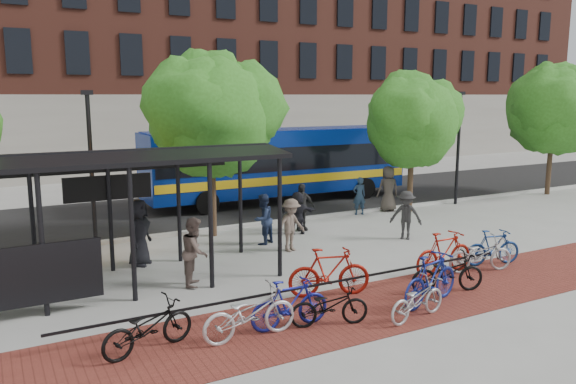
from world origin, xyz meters
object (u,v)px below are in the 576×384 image
bike_5 (329,272)px  bike_7 (431,279)px  bike_4 (329,306)px  bike_9 (444,253)px  tree_d (554,105)px  pedestrian_0 (139,232)px  lamp_post_right (458,145)px  bike_3 (290,304)px  tree_c (413,117)px  pedestrian_8 (195,251)px  tree_b (213,110)px  bus (278,160)px  bike_11 (493,247)px  pedestrian_2 (263,219)px  pedestrian_7 (359,196)px  pedestrian_9 (406,215)px  bike_6 (417,299)px  bike_8 (447,273)px  bike_2 (250,313)px  bus_shelter (71,176)px  pedestrian_4 (301,207)px  bike_0 (148,327)px  pedestrian_3 (291,225)px  pedestrian_6 (388,189)px  bike_10 (480,254)px  lamp_post_left (91,165)px  pedestrian_5 (297,213)px

bike_5 → bike_7: (1.84, -1.63, 0.01)m
bike_4 → bike_9: 5.01m
tree_d → pedestrian_0: tree_d is taller
lamp_post_right → bike_3: size_ratio=2.80×
tree_c → pedestrian_8: 12.75m
tree_b → bus: size_ratio=0.51×
bike_11 → pedestrian_2: size_ratio=1.04×
pedestrian_7 → pedestrian_9: size_ratio=0.94×
bike_6 → bike_9: 3.56m
bike_8 → lamp_post_right: bearing=-29.9°
bike_2 → bike_8: bearing=-89.7°
tree_d → bike_11: bearing=-149.0°
bus_shelter → pedestrian_4: 9.08m
bike_6 → pedestrian_2: size_ratio=1.03×
bike_0 → pedestrian_3: pedestrian_3 is taller
bike_0 → bike_9: 8.61m
pedestrian_2 → pedestrian_6: 7.53m
pedestrian_0 → pedestrian_3: size_ratio=1.16×
bike_10 → pedestrian_0: pedestrian_0 is taller
bike_11 → bike_9: bearing=102.2°
bike_3 → tree_b: bearing=-8.2°
pedestrian_2 → pedestrian_6: size_ratio=0.87×
tree_b → bike_6: tree_b is taller
tree_b → tree_d: 18.00m
bus_shelter → bike_8: (8.27, -4.56, -2.48)m
bike_2 → bike_6: (3.72, -0.84, -0.08)m
bike_7 → tree_c: bearing=-52.3°
bike_7 → pedestrian_0: pedestrian_0 is taller
pedestrian_0 → pedestrian_7: size_ratio=1.24×
lamp_post_left → pedestrian_5: 7.21m
pedestrian_7 → pedestrian_8: pedestrian_8 is taller
lamp_post_left → bike_6: 11.22m
bike_7 → pedestrian_4: size_ratio=1.19×
tree_b → pedestrian_7: tree_b is taller
bus_shelter → pedestrian_6: (13.34, 4.28, -2.01)m
pedestrian_2 → pedestrian_6: pedestrian_6 is taller
bus → bike_9: bus is taller
lamp_post_right → pedestrian_2: lamp_post_right is taller
tree_d → bike_11: 14.65m
bike_11 → pedestrian_5: 6.86m
tree_d → bus: size_ratio=0.52×
lamp_post_left → bike_5: lamp_post_left is taller
bus_shelter → pedestrian_0: bearing=37.4°
bike_7 → pedestrian_5: bearing=-18.8°
bike_3 → bus_shelter: bearing=40.7°
bike_6 → pedestrian_7: pedestrian_7 is taller
pedestrian_0 → pedestrian_3: bearing=-60.2°
tree_b → pedestrian_5: 4.72m
bike_4 → pedestrian_2: bearing=2.3°
bike_10 → bike_3: bearing=112.4°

